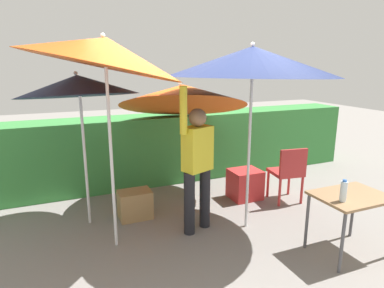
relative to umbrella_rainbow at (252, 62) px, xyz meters
The scene contains 12 objects.
ground_plane 2.23m from the umbrella_rainbow, 169.51° to the left, with size 24.00×24.00×0.00m, color gray.
hedge_row 2.74m from the umbrella_rainbow, 105.56° to the left, with size 8.00×0.70×1.21m, color #38843D.
umbrella_rainbow is the anchor object (origin of this frame).
umbrella_orange 1.71m from the umbrella_rainbow, behind, with size 1.78×1.75×2.59m.
umbrella_yellow 2.16m from the umbrella_rainbow, 154.93° to the left, with size 1.51×1.52×2.09m.
umbrella_navy 1.42m from the umbrella_rainbow, 107.64° to the left, with size 2.02×1.96×2.16m.
person_vendor 1.38m from the umbrella_rainbow, 165.61° to the left, with size 0.55×0.33×1.88m.
chair_plastic 1.98m from the umbrella_rainbow, 23.64° to the left, with size 0.50×0.50×0.89m.
cooler_box 2.14m from the umbrella_rainbow, 59.49° to the left, with size 0.48×0.42×0.47m, color red.
crate_cardboard 2.48m from the umbrella_rainbow, 148.07° to the left, with size 0.45×0.32×0.40m, color #9E7A4C.
folding_table 1.96m from the umbrella_rainbow, 53.91° to the right, with size 0.80×0.60×0.71m.
bottle_water 1.78m from the umbrella_rainbow, 65.54° to the right, with size 0.07×0.07×0.24m.
Camera 1 is at (-1.63, -3.61, 2.15)m, focal length 31.17 mm.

